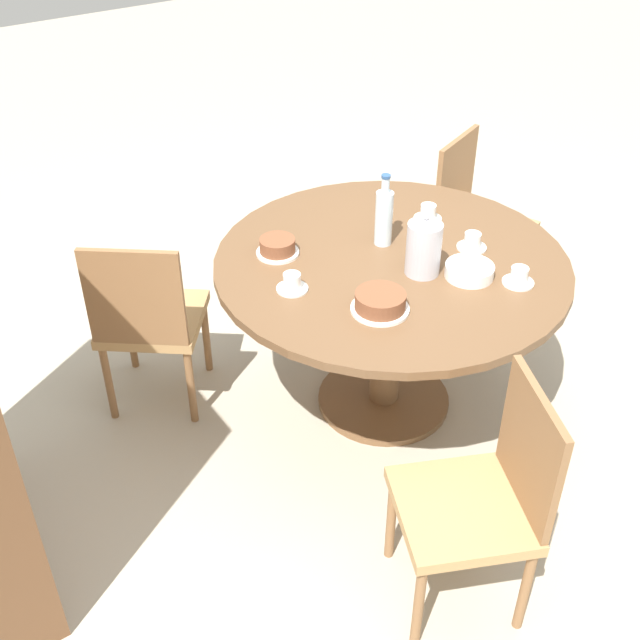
# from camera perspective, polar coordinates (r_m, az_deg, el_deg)

# --- Properties ---
(ground_plane) EXTENTS (14.00, 14.00, 0.00)m
(ground_plane) POSITION_cam_1_polar(r_m,az_deg,el_deg) (3.69, 4.51, -5.76)
(ground_plane) COLOR #B2A893
(dining_table) EXTENTS (1.43, 1.43, 0.76)m
(dining_table) POSITION_cam_1_polar(r_m,az_deg,el_deg) (3.32, 5.00, 2.21)
(dining_table) COLOR brown
(dining_table) RESTS_ON ground_plane
(chair_a) EXTENTS (0.55, 0.55, 0.87)m
(chair_a) POSITION_cam_1_polar(r_m,az_deg,el_deg) (4.21, 11.00, 7.08)
(chair_a) COLOR olive
(chair_a) RESTS_ON ground_plane
(chair_b) EXTENTS (0.59, 0.59, 0.87)m
(chair_b) POSITION_cam_1_polar(r_m,az_deg,el_deg) (3.47, -12.11, 0.14)
(chair_b) COLOR olive
(chair_b) RESTS_ON ground_plane
(chair_c) EXTENTS (0.55, 0.55, 0.87)m
(chair_c) POSITION_cam_1_polar(r_m,az_deg,el_deg) (2.70, 11.47, -12.21)
(chair_c) COLOR olive
(chair_c) RESTS_ON ground_plane
(coffee_pot) EXTENTS (0.14, 0.14, 0.25)m
(coffee_pot) POSITION_cam_1_polar(r_m,az_deg,el_deg) (3.11, 7.39, 5.18)
(coffee_pot) COLOR silver
(coffee_pot) RESTS_ON dining_table
(water_bottle) EXTENTS (0.07, 0.07, 0.31)m
(water_bottle) POSITION_cam_1_polar(r_m,az_deg,el_deg) (3.29, 4.57, 7.37)
(water_bottle) COLOR silver
(water_bottle) RESTS_ON dining_table
(cake_main) EXTENTS (0.22, 0.22, 0.07)m
(cake_main) POSITION_cam_1_polar(r_m,az_deg,el_deg) (2.92, 4.30, 1.25)
(cake_main) COLOR white
(cake_main) RESTS_ON dining_table
(cake_second) EXTENTS (0.17, 0.17, 0.07)m
(cake_second) POSITION_cam_1_polar(r_m,az_deg,el_deg) (3.25, -3.04, 5.21)
(cake_second) COLOR white
(cake_second) RESTS_ON dining_table
(cup_a) EXTENTS (0.12, 0.12, 0.07)m
(cup_a) POSITION_cam_1_polar(r_m,az_deg,el_deg) (3.16, 13.96, 2.98)
(cup_a) COLOR silver
(cup_a) RESTS_ON dining_table
(cup_b) EXTENTS (0.12, 0.12, 0.07)m
(cup_b) POSITION_cam_1_polar(r_m,az_deg,el_deg) (3.54, 7.69, 7.51)
(cup_b) COLOR silver
(cup_b) RESTS_ON dining_table
(cup_c) EXTENTS (0.12, 0.12, 0.07)m
(cup_c) POSITION_cam_1_polar(r_m,az_deg,el_deg) (3.35, 10.77, 5.45)
(cup_c) COLOR silver
(cup_c) RESTS_ON dining_table
(cup_d) EXTENTS (0.12, 0.12, 0.07)m
(cup_d) POSITION_cam_1_polar(r_m,az_deg,el_deg) (3.03, -2.00, 2.62)
(cup_d) COLOR silver
(cup_d) RESTS_ON dining_table
(plate_stack) EXTENTS (0.19, 0.19, 0.05)m
(plate_stack) POSITION_cam_1_polar(r_m,az_deg,el_deg) (3.16, 10.58, 3.45)
(plate_stack) COLOR white
(plate_stack) RESTS_ON dining_table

